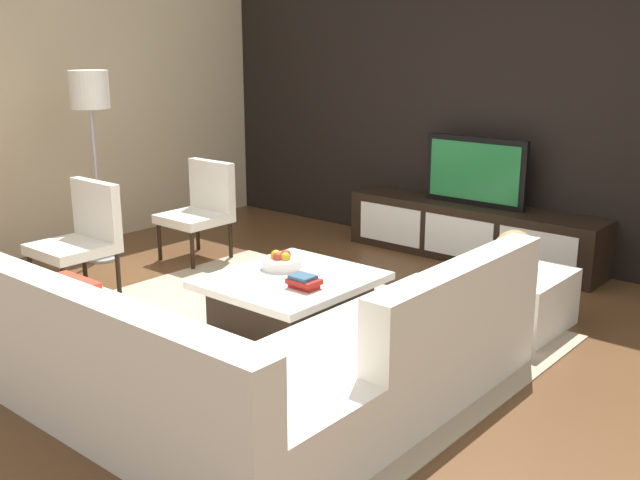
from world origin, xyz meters
name	(u,v)px	position (x,y,z in m)	size (l,w,h in m)	color
ground_plane	(293,337)	(0.00, 0.00, 0.00)	(14.00, 14.00, 0.00)	brown
feature_wall_back	(496,100)	(0.00, 2.70, 1.40)	(6.40, 0.12, 2.80)	black
side_wall_left	(45,99)	(-3.20, 0.20, 1.40)	(0.12, 5.20, 2.80)	#C6B28E
area_rug	(282,333)	(-0.10, 0.00, 0.01)	(3.22, 2.55, 0.01)	tan
media_console	(472,232)	(0.00, 2.40, 0.25)	(2.37, 0.49, 0.50)	black
television	(475,171)	(0.00, 2.40, 0.80)	(0.97, 0.06, 0.60)	black
sectional_couch	(255,362)	(0.52, -0.86, 0.27)	(2.37, 2.39, 0.79)	white
coffee_table	(291,302)	(-0.10, 0.10, 0.20)	(0.96, 1.07, 0.38)	black
accent_chair_near	(83,232)	(-1.85, -0.36, 0.49)	(0.55, 0.54, 0.87)	black
floor_lamp	(90,101)	(-2.53, 0.23, 1.41)	(0.33, 0.33, 1.67)	#A5A5AA
ottoman	(511,298)	(1.00, 1.14, 0.20)	(0.70, 0.70, 0.40)	white
fruit_bowl	(281,262)	(-0.28, 0.20, 0.43)	(0.28, 0.28, 0.13)	silver
accent_chair_far	(202,205)	(-1.89, 0.88, 0.49)	(0.53, 0.53, 0.87)	black
decorative_ball	(514,251)	(1.00, 1.14, 0.54)	(0.28, 0.28, 0.28)	#AD8451
book_stack	(304,282)	(0.12, -0.02, 0.42)	(0.20, 0.15, 0.09)	maroon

